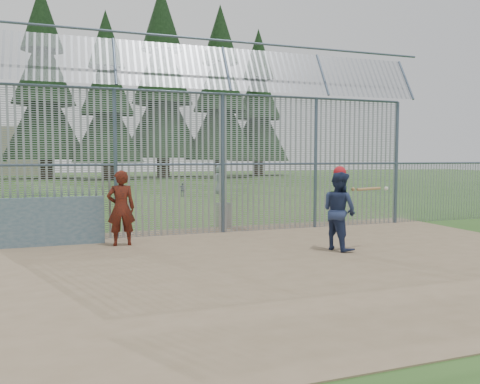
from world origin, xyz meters
name	(u,v)px	position (x,y,z in m)	size (l,w,h in m)	color
ground	(270,257)	(0.00, 0.00, 0.00)	(120.00, 120.00, 0.00)	#2D511E
dirt_infield	(279,261)	(0.00, -0.50, 0.01)	(14.00, 10.00, 0.02)	#756047
dugout_wall	(52,222)	(-4.60, 2.90, 0.62)	(2.50, 0.12, 1.20)	#38566B
batter	(339,211)	(1.82, 0.14, 0.94)	(0.90, 0.70, 1.85)	navy
onlooker	(121,208)	(-2.97, 2.39, 0.95)	(0.68, 0.45, 1.86)	maroon
bg_kid_standing	(220,179)	(4.11, 17.49, 0.87)	(0.85, 0.55, 1.73)	slate
bg_kid_seated	(183,190)	(1.55, 16.10, 0.40)	(0.47, 0.20, 0.81)	slate
batting_gear	(345,175)	(1.94, 0.11, 1.78)	(1.47, 0.46, 0.59)	#B31720
trash_can	(224,215)	(0.35, 4.54, 0.38)	(0.56, 0.56, 0.82)	#94979C
backstop_fence	(281,152)	(1.81, 3.43, 2.36)	(20.09, 0.81, 5.30)	#47566B
conifer_row	(134,75)	(1.93, 41.51, 10.83)	(38.48, 12.26, 20.20)	#332319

